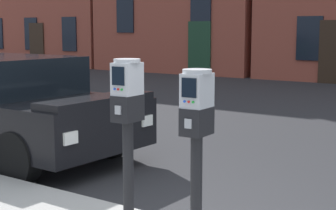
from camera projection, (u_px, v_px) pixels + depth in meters
parking_meter_near_kerb at (128, 114)px, 4.26m from camera, size 0.23×0.26×1.43m
parking_meter_twin_adjacent at (197, 127)px, 3.89m from camera, size 0.23×0.26×1.38m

